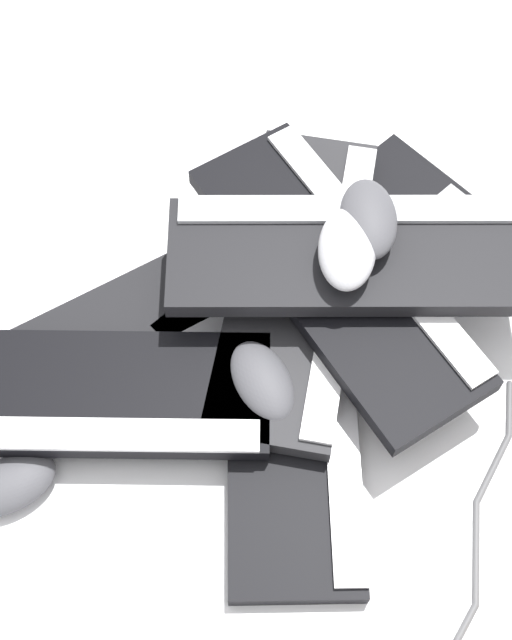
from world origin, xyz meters
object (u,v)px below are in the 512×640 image
keyboard_3 (298,281)px  keyboard_6 (355,253)px  keyboard_1 (294,410)px  keyboard_4 (79,395)px  mouse_3 (9,484)px  mouse_2 (263,382)px  mouse_0 (347,249)px  keyboard_2 (321,265)px  keyboard_5 (337,273)px  mouse_1 (368,219)px  keyboard_0 (80,362)px

keyboard_3 → keyboard_6: bearing=173.0°
keyboard_1 → keyboard_6: 0.20m
keyboard_4 → mouse_3: (0.09, 0.09, -0.02)m
mouse_2 → mouse_3: size_ratio=1.00×
keyboard_3 → keyboard_4: bearing=21.5°
keyboard_4 → mouse_2: bearing=174.5°
mouse_0 → mouse_3: size_ratio=1.00×
keyboard_4 → keyboard_2: bearing=-155.4°
keyboard_3 → mouse_0: 0.11m
keyboard_2 → mouse_0: 0.14m
keyboard_5 → mouse_1: size_ratio=4.22×
keyboard_6 → mouse_3: 0.48m
keyboard_6 → mouse_0: bearing=42.8°
keyboard_4 → mouse_0: bearing=-165.1°
keyboard_0 → mouse_0: mouse_0 is taller
keyboard_5 → mouse_0: mouse_0 is taller
mouse_0 → mouse_2: (0.11, 0.11, -0.09)m
keyboard_6 → mouse_2: bearing=43.0°
keyboard_0 → keyboard_2: 0.33m
keyboard_0 → keyboard_6: (-0.34, -0.04, 0.09)m
keyboard_6 → mouse_1: size_ratio=4.17×
keyboard_0 → mouse_0: bearing=-174.8°
keyboard_4 → mouse_1: (-0.36, -0.12, 0.10)m
mouse_0 → keyboard_2: bearing=23.7°
mouse_2 → keyboard_3: bearing=137.3°
keyboard_2 → keyboard_1: bearing=69.7°
keyboard_2 → mouse_3: mouse_3 is taller
keyboard_4 → keyboard_6: keyboard_6 is taller
mouse_2 → mouse_0: bearing=117.3°
keyboard_0 → keyboard_4: size_ratio=1.01×
mouse_1 → mouse_2: size_ratio=1.00×
keyboard_0 → mouse_1: 0.39m
keyboard_4 → keyboard_5: (-0.32, -0.09, 0.03)m
mouse_0 → mouse_2: mouse_0 is taller
mouse_1 → mouse_3: bearing=-57.4°
keyboard_2 → keyboard_6: keyboard_6 is taller
mouse_0 → mouse_1: same height
mouse_2 → mouse_3: 0.31m
keyboard_0 → keyboard_4: bearing=90.2°
keyboard_1 → keyboard_6: (-0.10, -0.15, 0.09)m
keyboard_5 → keyboard_3: bearing=-17.4°
keyboard_1 → mouse_2: mouse_2 is taller
keyboard_4 → mouse_0: 0.35m
keyboard_4 → keyboard_5: bearing=-163.6°
keyboard_2 → mouse_3: bearing=29.6°
keyboard_1 → keyboard_5: size_ratio=0.99×
keyboard_2 → mouse_1: mouse_1 is taller
mouse_0 → mouse_1: 0.05m
keyboard_2 → mouse_0: (-0.01, 0.06, 0.13)m
keyboard_1 → keyboard_2: 0.20m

